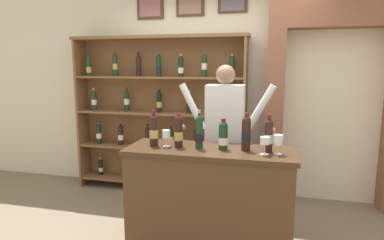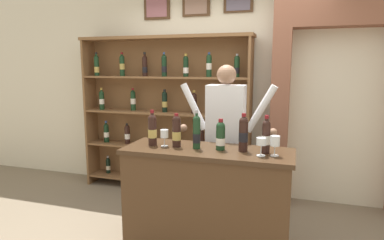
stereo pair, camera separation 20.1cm
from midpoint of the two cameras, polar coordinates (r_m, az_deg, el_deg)
name	(u,v)px [view 2 (the right image)]	position (r m, az deg, el deg)	size (l,w,h in m)	color
back_wall	(225,78)	(4.45, 6.91, 7.24)	(12.00, 0.19, 3.06)	beige
wine_shelf	(165,109)	(4.45, -3.32, 1.82)	(2.33, 0.32, 2.06)	brown
archway_doorway	(341,90)	(4.28, 25.44, 4.75)	(1.56, 0.45, 2.48)	brown
tasting_counter	(207,201)	(3.09, 4.50, -13.70)	(1.49, 0.55, 0.96)	#4C331E
shopkeeper	(226,129)	(3.43, 7.48, -1.62)	(1.01, 0.22, 1.70)	#2D3347
tasting_bottle_vin_santo	(152,129)	(3.05, -4.95, -1.61)	(0.08, 0.08, 0.33)	black
tasting_bottle_rosso	(177,131)	(2.99, -0.72, -1.87)	(0.08, 0.08, 0.31)	black
tasting_bottle_super_tuscan	(197,132)	(2.92, 2.77, -2.11)	(0.07, 0.07, 0.34)	#19381E
tasting_bottle_prosecco	(221,136)	(2.90, 6.91, -2.69)	(0.08, 0.08, 0.27)	#19381E
tasting_bottle_chianti	(243,133)	(2.88, 10.80, -2.27)	(0.08, 0.08, 0.33)	black
tasting_bottle_grappa	(266,136)	(2.86, 14.57, -2.64)	(0.07, 0.07, 0.32)	black
wine_glass_left	(275,142)	(2.79, 16.07, -3.59)	(0.08, 0.08, 0.17)	silver
wine_glass_center	(164,135)	(3.01, -2.87, -2.55)	(0.07, 0.07, 0.15)	silver
wine_glass_right	(261,142)	(2.77, 13.86, -3.77)	(0.08, 0.08, 0.15)	silver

